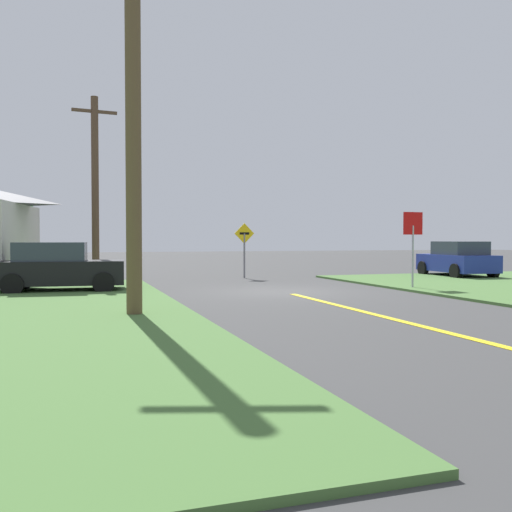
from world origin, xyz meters
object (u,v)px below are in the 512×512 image
Objects in this scene: car_on_crossroad at (457,259)px; oak_tree_left at (12,217)px; parked_car_near_building at (59,268)px; utility_pole_near at (133,116)px; stop_sign at (413,235)px; utility_pole_mid at (95,186)px; direction_sign at (244,244)px.

car_on_crossroad is 0.94× the size of oak_tree_left.
utility_pole_near is at bearing -70.88° from parked_car_near_building.
stop_sign is 10.89m from utility_pole_near.
utility_pole_mid is 3.10× the size of direction_sign.
utility_pole_near reaches higher than utility_pole_mid.
car_on_crossroad is 24.24m from oak_tree_left.
parked_car_near_building is 0.47× the size of utility_pole_near.
car_on_crossroad is 18.03m from utility_pole_near.
utility_pole_near is at bearing -78.47° from oak_tree_left.
parked_car_near_building is at bearing 104.56° from utility_pole_near.
oak_tree_left is (-4.59, 22.53, -1.43)m from utility_pole_near.
utility_pole_mid is at bearing -39.62° from stop_sign.
direction_sign is (5.92, 11.21, -2.90)m from utility_pole_near.
car_on_crossroad is at bearing 30.03° from utility_pole_near.
stop_sign is 12.72m from utility_pole_mid.
parked_car_near_building is 5.84m from utility_pole_mid.
utility_pole_mid reaches higher than direction_sign.
stop_sign is 0.65× the size of parked_car_near_building.
direction_sign is at bearing -1.91° from utility_pole_mid.
oak_tree_left is (-2.87, 15.88, 2.17)m from parked_car_near_building.
parked_car_near_building is at bearing 101.61° from car_on_crossroad.
utility_pole_mid is at bearing 78.96° from parked_car_near_building.
utility_pole_near reaches higher than car_on_crossroad.
direction_sign is (7.65, 4.56, 0.71)m from parked_car_near_building.
car_on_crossroad is 1.66× the size of direction_sign.
parked_car_near_building is (-11.51, 2.58, -1.07)m from stop_sign.
stop_sign is 0.35× the size of utility_pole_mid.
oak_tree_left is at bearing -55.86° from stop_sign.
stop_sign is at bearing -52.09° from oak_tree_left.
oak_tree_left reaches higher than direction_sign.
oak_tree_left is (-14.38, 18.46, 1.10)m from stop_sign.
car_on_crossroad is at bearing -142.90° from stop_sign.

